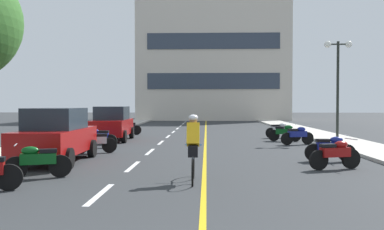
% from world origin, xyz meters
% --- Properties ---
extents(ground_plane, '(140.00, 140.00, 0.00)m').
position_xyz_m(ground_plane, '(0.00, 21.00, 0.00)').
color(ground_plane, '#2D3033').
extents(curb_left, '(2.40, 72.00, 0.12)m').
position_xyz_m(curb_left, '(-7.20, 24.00, 0.06)').
color(curb_left, '#B7B2A8').
rests_on(curb_left, ground).
extents(curb_right, '(2.40, 72.00, 0.12)m').
position_xyz_m(curb_right, '(7.20, 24.00, 0.06)').
color(curb_right, '#B7B2A8').
rests_on(curb_right, ground).
extents(lane_dash_1, '(0.14, 2.20, 0.01)m').
position_xyz_m(lane_dash_1, '(-2.00, 6.00, 0.00)').
color(lane_dash_1, silver).
rests_on(lane_dash_1, ground).
extents(lane_dash_2, '(0.14, 2.20, 0.01)m').
position_xyz_m(lane_dash_2, '(-2.00, 10.00, 0.00)').
color(lane_dash_2, silver).
rests_on(lane_dash_2, ground).
extents(lane_dash_3, '(0.14, 2.20, 0.01)m').
position_xyz_m(lane_dash_3, '(-2.00, 14.00, 0.00)').
color(lane_dash_3, silver).
rests_on(lane_dash_3, ground).
extents(lane_dash_4, '(0.14, 2.20, 0.01)m').
position_xyz_m(lane_dash_4, '(-2.00, 18.00, 0.00)').
color(lane_dash_4, silver).
rests_on(lane_dash_4, ground).
extents(lane_dash_5, '(0.14, 2.20, 0.01)m').
position_xyz_m(lane_dash_5, '(-2.00, 22.00, 0.00)').
color(lane_dash_5, silver).
rests_on(lane_dash_5, ground).
extents(lane_dash_6, '(0.14, 2.20, 0.01)m').
position_xyz_m(lane_dash_6, '(-2.00, 26.00, 0.00)').
color(lane_dash_6, silver).
rests_on(lane_dash_6, ground).
extents(lane_dash_7, '(0.14, 2.20, 0.01)m').
position_xyz_m(lane_dash_7, '(-2.00, 30.00, 0.00)').
color(lane_dash_7, silver).
rests_on(lane_dash_7, ground).
extents(lane_dash_8, '(0.14, 2.20, 0.01)m').
position_xyz_m(lane_dash_8, '(-2.00, 34.00, 0.00)').
color(lane_dash_8, silver).
rests_on(lane_dash_8, ground).
extents(lane_dash_9, '(0.14, 2.20, 0.01)m').
position_xyz_m(lane_dash_9, '(-2.00, 38.00, 0.00)').
color(lane_dash_9, silver).
rests_on(lane_dash_9, ground).
extents(lane_dash_10, '(0.14, 2.20, 0.01)m').
position_xyz_m(lane_dash_10, '(-2.00, 42.00, 0.00)').
color(lane_dash_10, silver).
rests_on(lane_dash_10, ground).
extents(lane_dash_11, '(0.14, 2.20, 0.01)m').
position_xyz_m(lane_dash_11, '(-2.00, 46.00, 0.00)').
color(lane_dash_11, silver).
rests_on(lane_dash_11, ground).
extents(centre_line_yellow, '(0.12, 66.00, 0.01)m').
position_xyz_m(centre_line_yellow, '(0.25, 24.00, 0.00)').
color(centre_line_yellow, gold).
rests_on(centre_line_yellow, ground).
extents(office_building, '(18.07, 9.04, 15.28)m').
position_xyz_m(office_building, '(1.07, 49.46, 7.64)').
color(office_building, beige).
rests_on(office_building, ground).
extents(street_lamp_mid, '(1.46, 0.36, 5.18)m').
position_xyz_m(street_lamp_mid, '(7.29, 19.50, 3.91)').
color(street_lamp_mid, black).
rests_on(street_lamp_mid, curb_right).
extents(parked_car_near, '(1.99, 4.23, 1.82)m').
position_xyz_m(parked_car_near, '(-4.72, 10.81, 0.92)').
color(parked_car_near, black).
rests_on(parked_car_near, ground).
extents(parked_car_mid, '(2.06, 4.27, 1.82)m').
position_xyz_m(parked_car_mid, '(-4.73, 19.13, 0.92)').
color(parked_car_mid, black).
rests_on(parked_car_mid, ground).
extents(motorcycle_2, '(1.64, 0.80, 0.92)m').
position_xyz_m(motorcycle_2, '(-4.12, 7.83, 0.47)').
color(motorcycle_2, black).
rests_on(motorcycle_2, ground).
extents(motorcycle_3, '(1.66, 0.75, 0.92)m').
position_xyz_m(motorcycle_3, '(4.16, 9.63, 0.47)').
color(motorcycle_3, black).
rests_on(motorcycle_3, ground).
extents(motorcycle_4, '(1.70, 0.60, 0.92)m').
position_xyz_m(motorcycle_4, '(4.52, 11.31, 0.47)').
color(motorcycle_4, black).
rests_on(motorcycle_4, ground).
extents(motorcycle_5, '(1.67, 0.70, 0.92)m').
position_xyz_m(motorcycle_5, '(-4.12, 13.44, 0.47)').
color(motorcycle_5, black).
rests_on(motorcycle_5, ground).
extents(motorcycle_6, '(1.70, 0.60, 0.92)m').
position_xyz_m(motorcycle_6, '(-4.54, 15.49, 0.47)').
color(motorcycle_6, black).
rests_on(motorcycle_6, ground).
extents(motorcycle_7, '(1.66, 0.75, 0.92)m').
position_xyz_m(motorcycle_7, '(4.67, 17.14, 0.47)').
color(motorcycle_7, black).
rests_on(motorcycle_7, ground).
extents(motorcycle_8, '(1.69, 0.61, 0.92)m').
position_xyz_m(motorcycle_8, '(4.40, 18.97, 0.47)').
color(motorcycle_8, black).
rests_on(motorcycle_8, ground).
extents(motorcycle_9, '(1.66, 0.73, 0.92)m').
position_xyz_m(motorcycle_9, '(4.52, 21.13, 0.47)').
color(motorcycle_9, black).
rests_on(motorcycle_9, ground).
extents(motorcycle_10, '(1.70, 0.60, 0.92)m').
position_xyz_m(motorcycle_10, '(-4.68, 23.28, 0.47)').
color(motorcycle_10, black).
rests_on(motorcycle_10, ground).
extents(cyclist_rider, '(0.42, 1.77, 1.71)m').
position_xyz_m(cyclist_rider, '(-0.03, 7.51, 0.89)').
color(cyclist_rider, black).
rests_on(cyclist_rider, ground).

